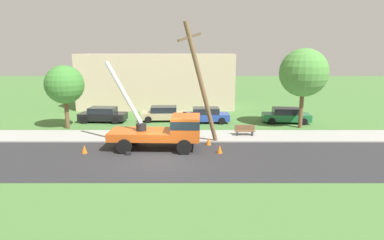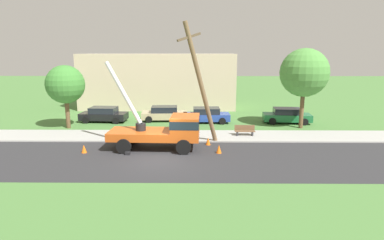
{
  "view_description": "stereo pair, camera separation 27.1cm",
  "coord_description": "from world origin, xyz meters",
  "px_view_note": "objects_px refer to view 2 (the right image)",
  "views": [
    {
      "loc": [
        2.04,
        -19.44,
        6.61
      ],
      "look_at": [
        2.08,
        2.77,
        1.93
      ],
      "focal_mm": 30.31,
      "sensor_mm": 36.0,
      "label": 1
    },
    {
      "loc": [
        2.31,
        -19.44,
        6.61
      ],
      "look_at": [
        2.08,
        2.77,
        1.93
      ],
      "focal_mm": 30.31,
      "sensor_mm": 36.0,
      "label": 2
    }
  ],
  "objects_px": {
    "traffic_cone_ahead": "(219,149)",
    "roadside_tree_far": "(304,73)",
    "leaning_utility_pole": "(201,83)",
    "traffic_cone_curbside": "(208,141)",
    "traffic_cone_behind": "(84,149)",
    "roadside_tree_near": "(65,85)",
    "parked_sedan_tan": "(164,114)",
    "parked_sedan_black": "(104,114)",
    "utility_truck": "(167,129)",
    "park_bench": "(245,131)",
    "parked_sedan_green": "(287,116)",
    "parked_sedan_blue": "(206,115)"
  },
  "relations": [
    {
      "from": "utility_truck",
      "to": "parked_sedan_tan",
      "type": "height_order",
      "value": "utility_truck"
    },
    {
      "from": "utility_truck",
      "to": "parked_sedan_green",
      "type": "height_order",
      "value": "utility_truck"
    },
    {
      "from": "traffic_cone_ahead",
      "to": "parked_sedan_black",
      "type": "height_order",
      "value": "parked_sedan_black"
    },
    {
      "from": "traffic_cone_curbside",
      "to": "roadside_tree_far",
      "type": "relative_size",
      "value": 0.08
    },
    {
      "from": "utility_truck",
      "to": "traffic_cone_behind",
      "type": "relative_size",
      "value": 12.06
    },
    {
      "from": "parked_sedan_tan",
      "to": "roadside_tree_near",
      "type": "xyz_separation_m",
      "value": [
        -8.21,
        -3.22,
        3.13
      ]
    },
    {
      "from": "roadside_tree_near",
      "to": "parked_sedan_tan",
      "type": "bearing_deg",
      "value": 21.42
    },
    {
      "from": "parked_sedan_tan",
      "to": "parked_sedan_green",
      "type": "xyz_separation_m",
      "value": [
        11.69,
        -0.88,
        0.0
      ]
    },
    {
      "from": "traffic_cone_behind",
      "to": "traffic_cone_curbside",
      "type": "distance_m",
      "value": 8.6
    },
    {
      "from": "parked_sedan_tan",
      "to": "park_bench",
      "type": "bearing_deg",
      "value": -40.6
    },
    {
      "from": "traffic_cone_behind",
      "to": "parked_sedan_black",
      "type": "distance_m",
      "value": 9.97
    },
    {
      "from": "traffic_cone_behind",
      "to": "roadside_tree_near",
      "type": "bearing_deg",
      "value": 117.94
    },
    {
      "from": "traffic_cone_ahead",
      "to": "roadside_tree_far",
      "type": "relative_size",
      "value": 0.08
    },
    {
      "from": "utility_truck",
      "to": "roadside_tree_near",
      "type": "relative_size",
      "value": 1.22
    },
    {
      "from": "roadside_tree_far",
      "to": "parked_sedan_blue",
      "type": "bearing_deg",
      "value": 165.06
    },
    {
      "from": "utility_truck",
      "to": "park_bench",
      "type": "relative_size",
      "value": 4.22
    },
    {
      "from": "leaning_utility_pole",
      "to": "parked_sedan_black",
      "type": "bearing_deg",
      "value": 140.38
    },
    {
      "from": "traffic_cone_behind",
      "to": "park_bench",
      "type": "bearing_deg",
      "value": 21.21
    },
    {
      "from": "traffic_cone_curbside",
      "to": "park_bench",
      "type": "relative_size",
      "value": 0.35
    },
    {
      "from": "parked_sedan_tan",
      "to": "park_bench",
      "type": "xyz_separation_m",
      "value": [
        6.96,
        -5.96,
        -0.25
      ]
    },
    {
      "from": "traffic_cone_behind",
      "to": "traffic_cone_curbside",
      "type": "relative_size",
      "value": 1.0
    },
    {
      "from": "utility_truck",
      "to": "parked_sedan_black",
      "type": "height_order",
      "value": "utility_truck"
    },
    {
      "from": "traffic_cone_ahead",
      "to": "traffic_cone_curbside",
      "type": "height_order",
      "value": "same"
    },
    {
      "from": "leaning_utility_pole",
      "to": "traffic_cone_behind",
      "type": "xyz_separation_m",
      "value": [
        -7.81,
        -2.24,
        -4.19
      ]
    },
    {
      "from": "park_bench",
      "to": "parked_sedan_green",
      "type": "bearing_deg",
      "value": 47.02
    },
    {
      "from": "utility_truck",
      "to": "traffic_cone_curbside",
      "type": "bearing_deg",
      "value": 18.81
    },
    {
      "from": "parked_sedan_tan",
      "to": "roadside_tree_near",
      "type": "distance_m",
      "value": 9.36
    },
    {
      "from": "roadside_tree_near",
      "to": "traffic_cone_ahead",
      "type": "bearing_deg",
      "value": -29.1
    },
    {
      "from": "parked_sedan_blue",
      "to": "roadside_tree_far",
      "type": "distance_m",
      "value": 9.53
    },
    {
      "from": "parked_sedan_blue",
      "to": "utility_truck",
      "type": "bearing_deg",
      "value": -109.33
    },
    {
      "from": "park_bench",
      "to": "roadside_tree_near",
      "type": "bearing_deg",
      "value": 169.76
    },
    {
      "from": "parked_sedan_blue",
      "to": "roadside_tree_near",
      "type": "height_order",
      "value": "roadside_tree_near"
    },
    {
      "from": "leaning_utility_pole",
      "to": "park_bench",
      "type": "height_order",
      "value": "leaning_utility_pole"
    },
    {
      "from": "traffic_cone_ahead",
      "to": "roadside_tree_near",
      "type": "bearing_deg",
      "value": 150.9
    },
    {
      "from": "parked_sedan_green",
      "to": "leaning_utility_pole",
      "type": "bearing_deg",
      "value": -138.84
    },
    {
      "from": "leaning_utility_pole",
      "to": "traffic_cone_curbside",
      "type": "height_order",
      "value": "leaning_utility_pole"
    },
    {
      "from": "traffic_cone_behind",
      "to": "roadside_tree_near",
      "type": "height_order",
      "value": "roadside_tree_near"
    },
    {
      "from": "roadside_tree_near",
      "to": "leaning_utility_pole",
      "type": "bearing_deg",
      "value": -22.97
    },
    {
      "from": "traffic_cone_ahead",
      "to": "roadside_tree_far",
      "type": "bearing_deg",
      "value": 43.56
    },
    {
      "from": "traffic_cone_behind",
      "to": "parked_sedan_black",
      "type": "relative_size",
      "value": 0.12
    },
    {
      "from": "leaning_utility_pole",
      "to": "traffic_cone_curbside",
      "type": "relative_size",
      "value": 15.57
    },
    {
      "from": "utility_truck",
      "to": "parked_sedan_blue",
      "type": "relative_size",
      "value": 1.52
    },
    {
      "from": "traffic_cone_curbside",
      "to": "leaning_utility_pole",
      "type": "bearing_deg",
      "value": 155.23
    },
    {
      "from": "traffic_cone_curbside",
      "to": "roadside_tree_far",
      "type": "height_order",
      "value": "roadside_tree_far"
    },
    {
      "from": "parked_sedan_black",
      "to": "parked_sedan_blue",
      "type": "relative_size",
      "value": 1.02
    },
    {
      "from": "park_bench",
      "to": "roadside_tree_far",
      "type": "relative_size",
      "value": 0.23
    },
    {
      "from": "parked_sedan_black",
      "to": "roadside_tree_near",
      "type": "height_order",
      "value": "roadside_tree_near"
    },
    {
      "from": "roadside_tree_near",
      "to": "parked_sedan_blue",
      "type": "bearing_deg",
      "value": 11.39
    },
    {
      "from": "traffic_cone_ahead",
      "to": "parked_sedan_blue",
      "type": "xyz_separation_m",
      "value": [
        -0.53,
        9.6,
        0.43
      ]
    },
    {
      "from": "traffic_cone_curbside",
      "to": "parked_sedan_blue",
      "type": "bearing_deg",
      "value": 89.11
    }
  ]
}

